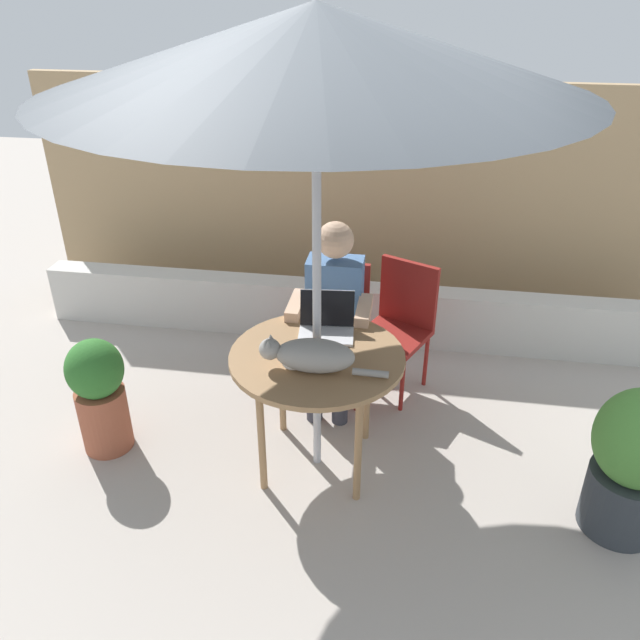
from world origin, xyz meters
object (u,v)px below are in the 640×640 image
potted_plant_near_fence (635,460)px  patio_umbrella (316,48)px  chair_occupied (336,320)px  potted_plant_by_chair (99,393)px  laptop (327,321)px  person_seated (333,308)px  chair_empty (400,318)px  cat (310,356)px  patio_table (317,365)px

potted_plant_near_fence → patio_umbrella: bearing=171.7°
chair_occupied → potted_plant_by_chair: 1.50m
potted_plant_by_chair → laptop: bearing=13.5°
patio_umbrella → laptop: 1.44m
chair_occupied → potted_plant_by_chair: chair_occupied is taller
person_seated → potted_plant_near_fence: bearing=-28.1°
potted_plant_near_fence → chair_occupied: bearing=147.7°
chair_occupied → chair_empty: 0.42m
chair_empty → laptop: 0.79m
laptop → cat: size_ratio=0.49×
chair_empty → chair_occupied: bearing=-166.8°
patio_umbrella → potted_plant_by_chair: bearing=-177.5°
patio_table → potted_plant_by_chair: (-1.25, -0.06, -0.28)m
chair_occupied → person_seated: (0.00, -0.16, 0.17)m
person_seated → potted_plant_near_fence: (1.59, -0.85, -0.25)m
patio_table → potted_plant_by_chair: bearing=-177.5°
potted_plant_by_chair → chair_occupied: bearing=33.5°
chair_occupied → potted_plant_near_fence: chair_occupied is taller
patio_umbrella → potted_plant_near_fence: (1.59, -0.23, -1.78)m
person_seated → cat: bearing=-90.8°
patio_table → potted_plant_by_chair: patio_table is taller
chair_occupied → cat: cat is taller
laptop → potted_plant_by_chair: (-1.26, -0.30, -0.41)m
potted_plant_near_fence → potted_plant_by_chair: (-2.84, 0.18, -0.05)m
laptop → chair_occupied: bearing=91.5°
laptop → potted_plant_by_chair: bearing=-166.5°
patio_umbrella → chair_empty: patio_umbrella is taller
patio_table → person_seated: 0.62m
chair_empty → potted_plant_by_chair: 1.90m
chair_empty → potted_plant_near_fence: size_ratio=1.07×
chair_empty → potted_plant_near_fence: (1.18, -1.10, -0.08)m
person_seated → potted_plant_by_chair: 1.45m
chair_empty → potted_plant_near_fence: chair_empty is taller
chair_occupied → cat: 0.97m
chair_occupied → potted_plant_near_fence: bearing=-32.3°
chair_occupied → chair_empty: size_ratio=1.00×
chair_occupied → potted_plant_by_chair: (-1.25, -0.83, -0.13)m
person_seated → potted_plant_by_chair: person_seated is taller
patio_table → cat: size_ratio=1.42×
chair_empty → person_seated: (-0.41, -0.25, 0.17)m
patio_table → person_seated: bearing=90.0°
chair_empty → laptop: laptop is taller
cat → person_seated: bearing=89.2°
patio_umbrella → potted_plant_by_chair: patio_umbrella is taller
potted_plant_by_chair → chair_empty: bearing=29.1°
chair_empty → patio_table: bearing=-115.2°
potted_plant_by_chair → cat: bearing=-4.3°
chair_occupied → chair_empty: bearing=13.2°
chair_empty → laptop: size_ratio=2.72×
laptop → person_seated: bearing=92.1°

